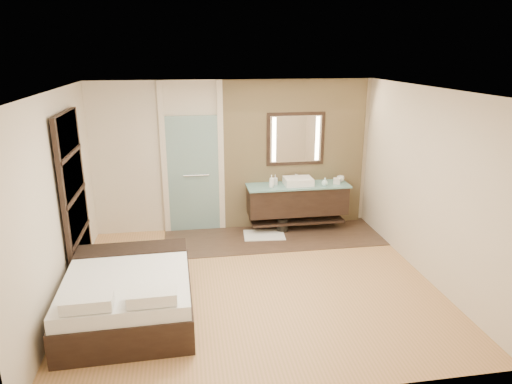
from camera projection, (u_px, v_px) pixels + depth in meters
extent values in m
plane|color=#AD8048|center=(254.00, 284.00, 6.48)|extent=(5.00, 5.00, 0.00)
cube|color=#38281F|center=(273.00, 237.00, 8.08)|extent=(3.80, 1.30, 0.01)
cube|color=tan|center=(295.00, 155.00, 8.33)|extent=(2.60, 0.08, 2.70)
cube|color=black|center=(297.00, 200.00, 8.29)|extent=(1.80, 0.50, 0.50)
cube|color=black|center=(297.00, 220.00, 8.41)|extent=(1.71, 0.45, 0.04)
cube|color=#83C8C5|center=(298.00, 186.00, 8.19)|extent=(1.85, 0.55, 0.03)
cube|color=white|center=(298.00, 181.00, 8.17)|extent=(0.50, 0.38, 0.13)
cylinder|color=silver|center=(296.00, 177.00, 8.34)|extent=(0.03, 0.03, 0.18)
cylinder|color=silver|center=(296.00, 174.00, 8.28)|extent=(0.02, 0.10, 0.02)
cube|color=black|center=(296.00, 139.00, 8.20)|extent=(1.06, 0.03, 0.96)
cube|color=white|center=(296.00, 139.00, 8.18)|extent=(0.94, 0.01, 0.84)
cube|color=#FFE5BF|center=(274.00, 140.00, 8.12)|extent=(0.07, 0.01, 0.80)
cube|color=#FFE5BF|center=(317.00, 138.00, 8.24)|extent=(0.07, 0.01, 0.80)
cube|color=silver|center=(193.00, 175.00, 8.13)|extent=(0.90, 0.05, 2.10)
cylinder|color=silver|center=(196.00, 175.00, 8.09)|extent=(0.45, 0.03, 0.03)
cube|color=beige|center=(164.00, 159.00, 7.98)|extent=(0.10, 0.08, 2.70)
cube|color=beige|center=(221.00, 157.00, 8.13)|extent=(0.10, 0.08, 2.70)
cube|color=black|center=(74.00, 199.00, 6.32)|extent=(0.06, 1.20, 2.40)
cube|color=beige|center=(83.00, 254.00, 6.57)|extent=(0.02, 1.06, 0.52)
cube|color=beige|center=(78.00, 215.00, 6.40)|extent=(0.02, 1.06, 0.52)
cube|color=beige|center=(73.00, 175.00, 6.23)|extent=(0.02, 1.06, 0.52)
cube|color=beige|center=(68.00, 132.00, 6.05)|extent=(0.02, 1.06, 0.52)
cube|color=black|center=(130.00, 300.00, 5.66)|extent=(1.55, 1.92, 0.42)
cube|color=white|center=(128.00, 279.00, 5.57)|extent=(1.50, 1.87, 0.17)
cube|color=black|center=(132.00, 249.00, 6.21)|extent=(1.47, 0.45, 0.04)
cube|color=white|center=(88.00, 302.00, 4.76)|extent=(0.53, 0.29, 0.13)
cube|color=white|center=(152.00, 296.00, 4.87)|extent=(0.53, 0.29, 0.13)
cube|color=white|center=(264.00, 235.00, 8.15)|extent=(0.76, 0.56, 0.02)
cylinder|color=black|center=(282.00, 225.00, 8.31)|extent=(0.22, 0.22, 0.25)
cube|color=silver|center=(337.00, 181.00, 8.24)|extent=(0.15, 0.15, 0.10)
imported|color=white|center=(272.00, 181.00, 8.00)|extent=(0.10, 0.10, 0.22)
imported|color=#B2B2B2|center=(275.00, 180.00, 8.17)|extent=(0.09, 0.09, 0.18)
imported|color=#C3F6F2|center=(325.00, 182.00, 8.11)|extent=(0.15, 0.15, 0.15)
imported|color=white|center=(340.00, 179.00, 8.37)|extent=(0.17, 0.17, 0.11)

